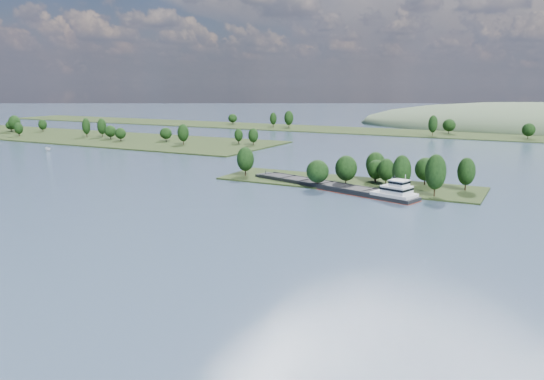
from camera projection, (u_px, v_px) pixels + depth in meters
The scene contains 7 objects.
ground at pixel (275, 219), 151.34m from camera, with size 1800.00×1800.00×0.00m, color #3C5268.
tree_island at pixel (361, 175), 198.52m from camera, with size 100.00×32.94×15.55m.
left_bank at pixel (80, 136), 376.73m from camera, with size 300.00×80.00×14.96m.
back_shoreline at pixel (459, 134), 390.49m from camera, with size 900.00×60.00×16.05m.
hill_west at pixel (540, 128), 454.02m from camera, with size 320.00×160.00×44.00m, color #45593D.
cargo_barge at pixel (340, 187), 190.88m from camera, with size 69.62×28.05×9.49m.
motorboat at pixel (48, 149), 301.43m from camera, with size 2.11×5.60×2.16m, color white.
Camera 1 is at (67.26, -10.36, 38.13)m, focal length 35.00 mm.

